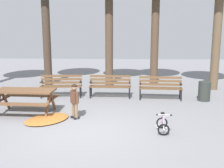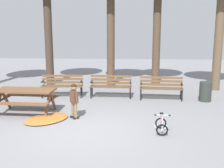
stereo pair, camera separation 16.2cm
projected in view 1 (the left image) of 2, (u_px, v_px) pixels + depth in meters
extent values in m
plane|color=gray|center=(83.00, 131.00, 7.14)|extent=(36.00, 36.00, 0.00)
cube|color=brown|center=(25.00, 90.00, 8.49)|extent=(1.83, 0.83, 0.05)
cube|color=brown|center=(18.00, 104.00, 8.01)|extent=(1.81, 0.31, 0.04)
cube|color=brown|center=(32.00, 95.00, 9.08)|extent=(1.81, 0.31, 0.04)
cube|color=brown|center=(5.00, 100.00, 8.87)|extent=(0.08, 0.57, 0.76)
cube|color=brown|center=(2.00, 100.00, 8.62)|extent=(0.12, 1.10, 0.04)
cube|color=brown|center=(48.00, 105.00, 8.25)|extent=(0.08, 0.57, 0.76)
cube|color=brown|center=(53.00, 101.00, 8.74)|extent=(0.08, 0.57, 0.76)
cube|color=brown|center=(50.00, 101.00, 8.49)|extent=(0.12, 1.10, 0.04)
cube|color=brown|center=(62.00, 85.00, 10.81)|extent=(1.60, 0.20, 0.03)
cube|color=brown|center=(61.00, 86.00, 10.69)|extent=(1.60, 0.20, 0.03)
cube|color=brown|center=(61.00, 86.00, 10.57)|extent=(1.60, 0.20, 0.03)
cube|color=brown|center=(60.00, 87.00, 10.45)|extent=(1.60, 0.20, 0.03)
cube|color=brown|center=(62.00, 83.00, 10.83)|extent=(1.60, 0.17, 0.09)
cube|color=brown|center=(62.00, 79.00, 10.80)|extent=(1.60, 0.17, 0.09)
cube|color=brown|center=(61.00, 76.00, 10.78)|extent=(1.60, 0.17, 0.09)
cylinder|color=black|center=(80.00, 92.00, 10.54)|extent=(0.05, 0.05, 0.44)
cylinder|color=black|center=(81.00, 90.00, 10.90)|extent=(0.05, 0.05, 0.44)
cube|color=black|center=(80.00, 81.00, 10.64)|extent=(0.07, 0.40, 0.03)
cylinder|color=black|center=(41.00, 93.00, 10.49)|extent=(0.05, 0.05, 0.44)
cylinder|color=black|center=(43.00, 91.00, 10.84)|extent=(0.05, 0.05, 0.44)
cube|color=black|center=(41.00, 82.00, 10.59)|extent=(0.07, 0.40, 0.03)
cube|color=brown|center=(110.00, 86.00, 10.73)|extent=(1.60, 0.09, 0.03)
cube|color=brown|center=(110.00, 86.00, 10.61)|extent=(1.60, 0.09, 0.03)
cube|color=brown|center=(110.00, 87.00, 10.50)|extent=(1.60, 0.09, 0.03)
cube|color=brown|center=(110.00, 88.00, 10.38)|extent=(1.60, 0.09, 0.03)
cube|color=brown|center=(110.00, 83.00, 10.75)|extent=(1.60, 0.06, 0.09)
cube|color=brown|center=(110.00, 80.00, 10.73)|extent=(1.60, 0.06, 0.09)
cube|color=brown|center=(110.00, 76.00, 10.70)|extent=(1.60, 0.06, 0.09)
cylinder|color=black|center=(129.00, 93.00, 10.40)|extent=(0.05, 0.05, 0.44)
cylinder|color=black|center=(129.00, 91.00, 10.75)|extent=(0.05, 0.05, 0.44)
cube|color=black|center=(130.00, 82.00, 10.50)|extent=(0.04, 0.40, 0.03)
cylinder|color=black|center=(90.00, 93.00, 10.48)|extent=(0.05, 0.05, 0.44)
cylinder|color=black|center=(91.00, 91.00, 10.83)|extent=(0.05, 0.05, 0.44)
cube|color=black|center=(91.00, 82.00, 10.58)|extent=(0.04, 0.40, 0.03)
cube|color=brown|center=(160.00, 87.00, 10.44)|extent=(1.60, 0.17, 0.03)
cube|color=brown|center=(160.00, 88.00, 10.32)|extent=(1.60, 0.17, 0.03)
cube|color=brown|center=(161.00, 89.00, 10.20)|extent=(1.60, 0.17, 0.03)
cube|color=brown|center=(161.00, 89.00, 10.09)|extent=(1.60, 0.17, 0.03)
cube|color=brown|center=(160.00, 84.00, 10.46)|extent=(1.60, 0.14, 0.09)
cube|color=brown|center=(160.00, 81.00, 10.43)|extent=(1.60, 0.14, 0.09)
cube|color=brown|center=(160.00, 78.00, 10.41)|extent=(1.60, 0.14, 0.09)
cylinder|color=black|center=(181.00, 95.00, 10.07)|extent=(0.05, 0.05, 0.44)
cylinder|color=black|center=(180.00, 93.00, 10.42)|extent=(0.05, 0.05, 0.44)
cube|color=black|center=(181.00, 84.00, 10.17)|extent=(0.07, 0.40, 0.03)
cylinder|color=black|center=(140.00, 94.00, 10.23)|extent=(0.05, 0.05, 0.44)
cylinder|color=black|center=(140.00, 92.00, 10.58)|extent=(0.05, 0.05, 0.44)
cube|color=black|center=(140.00, 83.00, 10.33)|extent=(0.07, 0.40, 0.03)
cylinder|color=#7F664C|center=(76.00, 111.00, 8.04)|extent=(0.09, 0.09, 0.48)
cube|color=black|center=(76.00, 118.00, 8.08)|extent=(0.18, 0.17, 0.06)
cylinder|color=#7F664C|center=(73.00, 110.00, 8.17)|extent=(0.09, 0.09, 0.48)
cube|color=black|center=(74.00, 117.00, 8.21)|extent=(0.18, 0.17, 0.06)
cube|color=brown|center=(74.00, 97.00, 8.02)|extent=(0.27, 0.28, 0.35)
sphere|color=#996B4C|center=(74.00, 88.00, 7.97)|extent=(0.18, 0.18, 0.18)
sphere|color=black|center=(74.00, 87.00, 7.97)|extent=(0.17, 0.17, 0.17)
cylinder|color=brown|center=(77.00, 98.00, 7.90)|extent=(0.07, 0.07, 0.33)
cylinder|color=brown|center=(72.00, 96.00, 8.15)|extent=(0.07, 0.07, 0.33)
torus|color=black|center=(164.00, 130.00, 6.81)|extent=(0.30, 0.06, 0.30)
cylinder|color=silver|center=(164.00, 130.00, 6.81)|extent=(0.05, 0.04, 0.04)
torus|color=black|center=(162.00, 123.00, 7.31)|extent=(0.30, 0.06, 0.30)
cylinder|color=silver|center=(162.00, 123.00, 7.31)|extent=(0.05, 0.04, 0.04)
torus|color=white|center=(166.00, 126.00, 7.32)|extent=(0.11, 0.03, 0.11)
torus|color=white|center=(158.00, 126.00, 7.34)|extent=(0.11, 0.03, 0.11)
cylinder|color=pink|center=(163.00, 121.00, 6.95)|extent=(0.05, 0.31, 0.32)
cylinder|color=pink|center=(163.00, 120.00, 7.11)|extent=(0.04, 0.08, 0.27)
cylinder|color=pink|center=(162.00, 124.00, 7.21)|extent=(0.04, 0.20, 0.05)
cylinder|color=silver|center=(164.00, 123.00, 6.79)|extent=(0.04, 0.07, 0.32)
cylinder|color=pink|center=(163.00, 117.00, 6.95)|extent=(0.05, 0.32, 0.05)
cube|color=black|center=(163.00, 114.00, 7.10)|extent=(0.10, 0.17, 0.04)
cylinder|color=silver|center=(164.00, 115.00, 6.77)|extent=(0.34, 0.04, 0.02)
cylinder|color=black|center=(171.00, 115.00, 6.76)|extent=(0.05, 0.04, 0.04)
cylinder|color=black|center=(157.00, 115.00, 6.79)|extent=(0.05, 0.04, 0.04)
ellipsoid|color=#B26B2D|center=(47.00, 119.00, 7.98)|extent=(1.61, 1.68, 0.07)
cylinder|color=#2D332D|center=(204.00, 91.00, 10.13)|extent=(0.44, 0.44, 0.72)
cylinder|color=#423328|center=(47.00, 38.00, 12.82)|extent=(0.37, 0.37, 4.44)
cylinder|color=brown|center=(109.00, 41.00, 12.69)|extent=(0.36, 0.36, 4.11)
cylinder|color=brown|center=(155.00, 41.00, 12.77)|extent=(0.36, 0.36, 4.17)
cylinder|color=brown|center=(216.00, 42.00, 11.75)|extent=(0.36, 0.36, 4.12)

